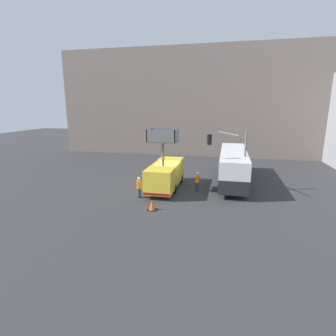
% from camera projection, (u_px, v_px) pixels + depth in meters
% --- Properties ---
extents(ground_plane, '(120.00, 120.00, 0.00)m').
position_uv_depth(ground_plane, '(170.00, 189.00, 25.25)').
color(ground_plane, '#333335').
extents(building_backdrop_far, '(44.00, 10.00, 16.60)m').
position_uv_depth(building_backdrop_far, '(198.00, 103.00, 44.51)').
color(building_backdrop_far, gray).
rests_on(building_backdrop_far, ground_plane).
extents(utility_truck, '(2.54, 6.90, 5.81)m').
position_uv_depth(utility_truck, '(166.00, 173.00, 24.82)').
color(utility_truck, yellow).
rests_on(utility_truck, ground_plane).
extents(city_bus, '(2.60, 11.99, 3.27)m').
position_uv_depth(city_bus, '(233.00, 164.00, 27.08)').
color(city_bus, '#232328').
rests_on(city_bus, ground_plane).
extents(traffic_light_pole, '(3.46, 3.21, 5.71)m').
position_uv_depth(traffic_light_pole, '(232.00, 151.00, 23.24)').
color(traffic_light_pole, slate).
rests_on(traffic_light_pole, ground_plane).
extents(road_worker_near_truck, '(0.38, 0.38, 1.86)m').
position_uv_depth(road_worker_near_truck, '(139.00, 187.00, 22.50)').
color(road_worker_near_truck, navy).
rests_on(road_worker_near_truck, ground_plane).
extents(road_worker_directing, '(0.38, 0.38, 1.82)m').
position_uv_depth(road_worker_directing, '(197.00, 182.00, 24.29)').
color(road_worker_directing, navy).
rests_on(road_worker_directing, ground_plane).
extents(traffic_cone_near_truck, '(0.66, 0.66, 0.75)m').
position_uv_depth(traffic_cone_near_truck, '(152.00, 205.00, 19.97)').
color(traffic_cone_near_truck, black).
rests_on(traffic_cone_near_truck, ground_plane).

